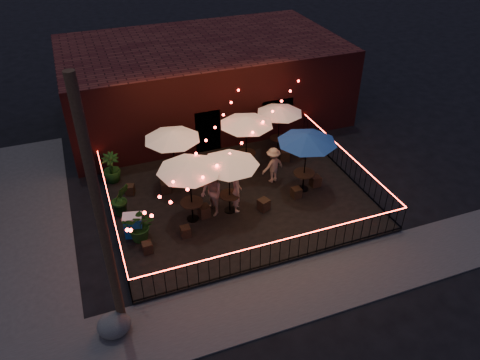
{
  "coord_description": "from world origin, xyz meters",
  "views": [
    {
      "loc": [
        -5.34,
        -12.36,
        11.55
      ],
      "look_at": [
        0.03,
        1.88,
        1.1
      ],
      "focal_mm": 35.0,
      "sensor_mm": 36.0,
      "label": 1
    }
  ],
  "objects_px": {
    "cafe_table_1": "(172,136)",
    "cafe_table_2": "(229,161)",
    "cafe_table_4": "(307,139)",
    "cafe_table_5": "(280,110)",
    "cafe_table_3": "(246,121)",
    "boulder": "(114,325)",
    "utility_pole": "(102,222)",
    "cooler": "(133,225)",
    "cafe_table_0": "(189,167)"
  },
  "relations": [
    {
      "from": "cafe_table_3",
      "to": "boulder",
      "type": "height_order",
      "value": "cafe_table_3"
    },
    {
      "from": "utility_pole",
      "to": "cafe_table_1",
      "type": "distance_m",
      "value": 7.43
    },
    {
      "from": "cafe_table_4",
      "to": "cafe_table_5",
      "type": "distance_m",
      "value": 3.2
    },
    {
      "from": "utility_pole",
      "to": "cafe_table_5",
      "type": "height_order",
      "value": "utility_pole"
    },
    {
      "from": "cafe_table_4",
      "to": "cafe_table_5",
      "type": "relative_size",
      "value": 1.13
    },
    {
      "from": "cafe_table_2",
      "to": "cafe_table_5",
      "type": "bearing_deg",
      "value": 43.7
    },
    {
      "from": "utility_pole",
      "to": "cafe_table_2",
      "type": "distance_m",
      "value": 6.39
    },
    {
      "from": "cafe_table_5",
      "to": "cafe_table_0",
      "type": "bearing_deg",
      "value": -146.05
    },
    {
      "from": "cooler",
      "to": "boulder",
      "type": "relative_size",
      "value": 0.96
    },
    {
      "from": "cooler",
      "to": "boulder",
      "type": "xyz_separation_m",
      "value": [
        -1.3,
        -4.01,
        -0.24
      ]
    },
    {
      "from": "cafe_table_3",
      "to": "cafe_table_4",
      "type": "height_order",
      "value": "cafe_table_4"
    },
    {
      "from": "cafe_table_5",
      "to": "cafe_table_2",
      "type": "bearing_deg",
      "value": -136.3
    },
    {
      "from": "cafe_table_4",
      "to": "boulder",
      "type": "distance_m",
      "value": 9.75
    },
    {
      "from": "cafe_table_4",
      "to": "cafe_table_2",
      "type": "bearing_deg",
      "value": -175.04
    },
    {
      "from": "boulder",
      "to": "cafe_table_0",
      "type": "bearing_deg",
      "value": 49.51
    },
    {
      "from": "cafe_table_1",
      "to": "cafe_table_3",
      "type": "height_order",
      "value": "cafe_table_3"
    },
    {
      "from": "cafe_table_4",
      "to": "cafe_table_5",
      "type": "xyz_separation_m",
      "value": [
        0.29,
        3.18,
        -0.27
      ]
    },
    {
      "from": "utility_pole",
      "to": "cafe_table_2",
      "type": "bearing_deg",
      "value": 39.35
    },
    {
      "from": "cafe_table_0",
      "to": "cafe_table_3",
      "type": "distance_m",
      "value": 4.16
    },
    {
      "from": "cafe_table_5",
      "to": "cafe_table_3",
      "type": "bearing_deg",
      "value": -156.7
    },
    {
      "from": "utility_pole",
      "to": "cafe_table_1",
      "type": "relative_size",
      "value": 2.97
    },
    {
      "from": "utility_pole",
      "to": "cafe_table_4",
      "type": "bearing_deg",
      "value": 27.42
    },
    {
      "from": "cafe_table_0",
      "to": "cafe_table_5",
      "type": "xyz_separation_m",
      "value": [
        5.14,
        3.46,
        -0.25
      ]
    },
    {
      "from": "utility_pole",
      "to": "cafe_table_0",
      "type": "distance_m",
      "value": 5.33
    },
    {
      "from": "cafe_table_0",
      "to": "cafe_table_4",
      "type": "bearing_deg",
      "value": 3.32
    },
    {
      "from": "utility_pole",
      "to": "cafe_table_2",
      "type": "relative_size",
      "value": 2.66
    },
    {
      "from": "cafe_table_3",
      "to": "cooler",
      "type": "relative_size",
      "value": 2.83
    },
    {
      "from": "utility_pole",
      "to": "cafe_table_3",
      "type": "relative_size",
      "value": 3.13
    },
    {
      "from": "cooler",
      "to": "cafe_table_4",
      "type": "bearing_deg",
      "value": 17.01
    },
    {
      "from": "utility_pole",
      "to": "cafe_table_5",
      "type": "bearing_deg",
      "value": 41.3
    },
    {
      "from": "cafe_table_4",
      "to": "cooler",
      "type": "relative_size",
      "value": 2.91
    },
    {
      "from": "cafe_table_1",
      "to": "cafe_table_3",
      "type": "xyz_separation_m",
      "value": [
        3.22,
        0.09,
        0.01
      ]
    },
    {
      "from": "cafe_table_3",
      "to": "boulder",
      "type": "relative_size",
      "value": 2.71
    },
    {
      "from": "utility_pole",
      "to": "boulder",
      "type": "bearing_deg",
      "value": -140.59
    },
    {
      "from": "cafe_table_3",
      "to": "boulder",
      "type": "distance_m",
      "value": 9.82
    },
    {
      "from": "cafe_table_3",
      "to": "boulder",
      "type": "xyz_separation_m",
      "value": [
        -6.77,
        -6.79,
        -2.12
      ]
    },
    {
      "from": "boulder",
      "to": "cafe_table_3",
      "type": "bearing_deg",
      "value": 45.1
    },
    {
      "from": "utility_pole",
      "to": "cafe_table_5",
      "type": "xyz_separation_m",
      "value": [
        8.42,
        7.4,
        -1.71
      ]
    },
    {
      "from": "cafe_table_2",
      "to": "cafe_table_1",
      "type": "bearing_deg",
      "value": 120.63
    },
    {
      "from": "cafe_table_1",
      "to": "cooler",
      "type": "xyz_separation_m",
      "value": [
        -2.25,
        -2.7,
        -1.86
      ]
    },
    {
      "from": "cafe_table_5",
      "to": "boulder",
      "type": "height_order",
      "value": "cafe_table_5"
    },
    {
      "from": "cafe_table_0",
      "to": "cafe_table_3",
      "type": "relative_size",
      "value": 1.02
    },
    {
      "from": "cafe_table_0",
      "to": "cafe_table_2",
      "type": "bearing_deg",
      "value": -0.34
    },
    {
      "from": "cafe_table_1",
      "to": "cafe_table_5",
      "type": "height_order",
      "value": "cafe_table_1"
    },
    {
      "from": "cafe_table_1",
      "to": "cafe_table_2",
      "type": "height_order",
      "value": "cafe_table_1"
    },
    {
      "from": "cafe_table_1",
      "to": "cafe_table_5",
      "type": "relative_size",
      "value": 1.15
    },
    {
      "from": "utility_pole",
      "to": "cooler",
      "type": "bearing_deg",
      "value": 74.73
    },
    {
      "from": "boulder",
      "to": "cafe_table_2",
      "type": "bearing_deg",
      "value": 39.36
    },
    {
      "from": "cafe_table_5",
      "to": "cooler",
      "type": "bearing_deg",
      "value": -153.97
    },
    {
      "from": "cooler",
      "to": "cafe_table_2",
      "type": "bearing_deg",
      "value": 15.67
    }
  ]
}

